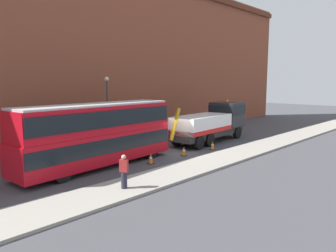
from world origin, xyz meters
name	(u,v)px	position (x,y,z in m)	size (l,w,h in m)	color
ground_plane	(172,152)	(0.00, 0.00, 0.00)	(120.00, 120.00, 0.00)	#424247
near_kerb	(216,160)	(0.00, -4.20, 0.07)	(60.00, 2.80, 0.15)	gray
building_facade	(108,52)	(0.00, 7.92, 8.07)	(60.00, 1.50, 16.00)	brown
recovery_tow_truck	(212,122)	(5.90, 0.46, 1.76)	(10.22, 3.31, 3.67)	#2D2D2D
double_decker_bus	(98,133)	(-6.41, 0.43, 2.23)	(11.17, 3.37, 4.06)	#B70C19
pedestrian_onlooker	(124,172)	(-8.18, -4.37, 0.99)	(0.43, 0.48, 1.71)	#232333
traffic_cone_near_bus	(151,159)	(-3.58, -1.42, 0.34)	(0.36, 0.36, 0.72)	orange
traffic_cone_midway	(184,151)	(-0.31, -1.50, 0.34)	(0.36, 0.36, 0.72)	orange
traffic_cone_near_truck	(212,145)	(2.90, -1.76, 0.34)	(0.36, 0.36, 0.72)	orange
street_lamp	(107,105)	(-1.83, 5.73, 3.47)	(0.36, 0.36, 5.83)	#38383D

